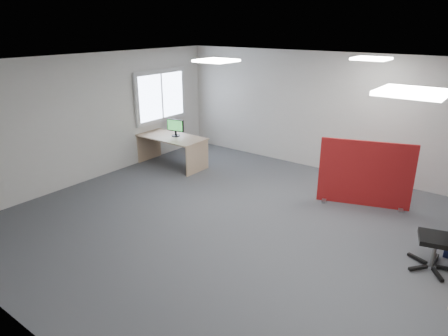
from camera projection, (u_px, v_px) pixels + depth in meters
The scene contains 11 objects.
floor at pixel (271, 236), 6.53m from camera, with size 9.00×9.00×0.00m, color #505358.
ceiling at pixel (279, 67), 5.60m from camera, with size 9.00×7.00×0.02m, color white.
wall_back at pixel (355, 117), 8.69m from camera, with size 9.00×0.02×2.70m, color silver.
wall_front at pixel (69, 261), 3.44m from camera, with size 9.00×0.02×2.70m, color silver.
wall_left at pixel (93, 118), 8.60m from camera, with size 0.02×7.00×2.70m, color silver.
window at pixel (161, 96), 10.00m from camera, with size 0.06×1.70×1.30m.
ceiling_lights at pixel (320, 66), 5.93m from camera, with size 4.10×4.10×0.04m.
red_divider at pixel (365, 174), 7.43m from camera, with size 1.62×0.59×1.27m.
second_desk at pixel (173, 143), 9.60m from camera, with size 1.66×0.83×0.73m.
monitor_second at pixel (176, 127), 9.46m from camera, with size 0.44×0.20×0.40m.
office_chair at pixel (447, 232), 5.43m from camera, with size 0.70×0.68×1.06m.
Camera 1 is at (2.84, -5.06, 3.28)m, focal length 32.00 mm.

